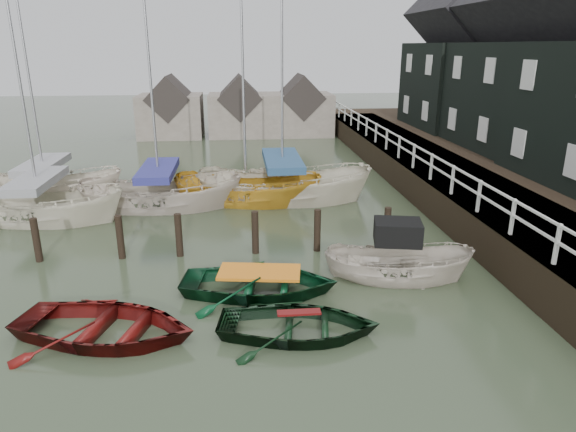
{
  "coord_description": "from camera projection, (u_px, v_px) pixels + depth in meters",
  "views": [
    {
      "loc": [
        0.71,
        -12.35,
        6.36
      ],
      "look_at": [
        2.2,
        2.47,
        1.4
      ],
      "focal_mm": 32.0,
      "sensor_mm": 36.0,
      "label": 1
    }
  ],
  "objects": [
    {
      "name": "rowboat_red",
      "position": [
        107.0,
        338.0,
        11.75
      ],
      "size": [
        4.88,
        4.05,
        0.87
      ],
      "primitive_type": "imported",
      "rotation": [
        0.0,
        0.0,
        1.29
      ],
      "color": "#4F0D0B",
      "rests_on": "ground"
    },
    {
      "name": "rowboat_dkgreen",
      "position": [
        299.0,
        334.0,
        11.89
      ],
      "size": [
        4.07,
        3.19,
        0.77
      ],
      "primitive_type": "imported",
      "rotation": [
        0.0,
        0.0,
        1.42
      ],
      "color": "black",
      "rests_on": "ground"
    },
    {
      "name": "ground",
      "position": [
        215.0,
        298.0,
        13.6
      ],
      "size": [
        120.0,
        120.0,
        0.0
      ],
      "primitive_type": "plane",
      "color": "#2F3723",
      "rests_on": "ground"
    },
    {
      "name": "sailboat_c",
      "position": [
        246.0,
        201.0,
        22.01
      ],
      "size": [
        6.91,
        4.22,
        10.28
      ],
      "rotation": [
        0.0,
        0.0,
        1.27
      ],
      "color": "gold",
      "rests_on": "ground"
    },
    {
      "name": "sailboat_b",
      "position": [
        161.0,
        205.0,
        21.24
      ],
      "size": [
        6.95,
        3.16,
        12.09
      ],
      "rotation": [
        0.0,
        0.0,
        1.48
      ],
      "color": "beige",
      "rests_on": "ground"
    },
    {
      "name": "far_sheds",
      "position": [
        238.0,
        110.0,
        37.64
      ],
      "size": [
        14.0,
        4.08,
        4.39
      ],
      "color": "#665B51",
      "rests_on": "ground"
    },
    {
      "name": "land_strip",
      "position": [
        539.0,
        186.0,
        24.46
      ],
      "size": [
        14.0,
        38.0,
        1.5
      ],
      "primitive_type": "cube",
      "color": "black",
      "rests_on": "ground"
    },
    {
      "name": "sailboat_d",
      "position": [
        282.0,
        198.0,
        22.27
      ],
      "size": [
        7.94,
        4.15,
        13.19
      ],
      "rotation": [
        0.0,
        0.0,
        1.39
      ],
      "color": "beige",
      "rests_on": "ground"
    },
    {
      "name": "pier",
      "position": [
        428.0,
        174.0,
        23.71
      ],
      "size": [
        3.04,
        32.0,
        2.7
      ],
      "color": "black",
      "rests_on": "ground"
    },
    {
      "name": "rowboat_green",
      "position": [
        260.0,
        293.0,
        13.87
      ],
      "size": [
        4.59,
        3.58,
        0.87
      ],
      "primitive_type": "imported",
      "rotation": [
        0.0,
        0.0,
        1.42
      ],
      "color": "#083219",
      "rests_on": "ground"
    },
    {
      "name": "mooring_pilings",
      "position": [
        182.0,
        241.0,
        16.17
      ],
      "size": [
        13.72,
        0.22,
        1.8
      ],
      "color": "black",
      "rests_on": "ground"
    },
    {
      "name": "sailboat_e",
      "position": [
        48.0,
        198.0,
        22.3
      ],
      "size": [
        6.88,
        3.14,
        10.75
      ],
      "rotation": [
        0.0,
        0.0,
        1.47
      ],
      "color": "beige",
      "rests_on": "ground"
    },
    {
      "name": "sailboat_a",
      "position": [
        42.0,
        218.0,
        19.68
      ],
      "size": [
        7.06,
        3.77,
        10.83
      ],
      "rotation": [
        0.0,
        0.0,
        1.38
      ],
      "color": "beige",
      "rests_on": "ground"
    },
    {
      "name": "motorboat",
      "position": [
        397.0,
        275.0,
        14.69
      ],
      "size": [
        4.39,
        2.38,
        2.49
      ],
      "rotation": [
        0.0,
        0.0,
        1.37
      ],
      "color": "#BFB3A3",
      "rests_on": "ground"
    }
  ]
}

